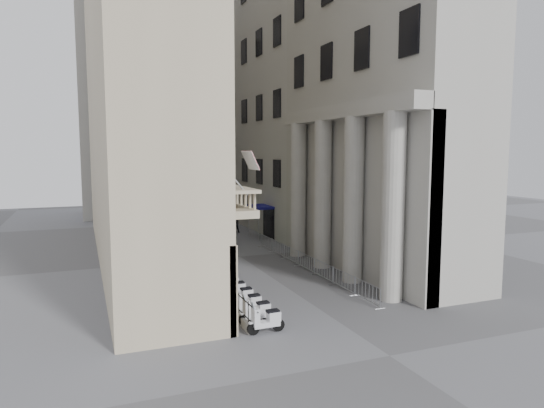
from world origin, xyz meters
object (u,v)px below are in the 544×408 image
Objects in this scene: street_lamp at (185,200)px; pedestrian_a at (208,235)px; scooter_0 at (266,333)px; pedestrian_b at (235,223)px; security_tent at (185,208)px; info_kiosk at (172,236)px.

street_lamp is 6.55m from pedestrian_a.
pedestrian_b reaches higher than scooter_0.
security_tent reaches higher than pedestrian_a.
scooter_0 is 20.81m from pedestrian_a.
street_lamp is at bearing 67.08° from pedestrian_a.
pedestrian_b is (6.76, 9.76, -3.46)m from street_lamp.
info_kiosk reaches higher than scooter_0.
pedestrian_b reaches higher than pedestrian_a.
street_lamp is at bearing 59.43° from pedestrian_b.
pedestrian_a is (2.49, 20.64, 0.86)m from scooter_0.
security_tent is 10.43m from street_lamp.
pedestrian_a is (2.79, 4.74, -3.56)m from street_lamp.
street_lamp is 12.36m from pedestrian_b.
security_tent reaches higher than info_kiosk.
info_kiosk is at bearing 40.67° from pedestrian_b.
info_kiosk is at bearing 77.87° from street_lamp.
security_tent is at bearing 0.20° from pedestrian_b.
scooter_0 is 26.17m from security_tent.
street_lamp reaches higher than pedestrian_a.
security_tent is at bearing -73.22° from pedestrian_a.
info_kiosk reaches higher than pedestrian_a.
info_kiosk is 1.03× the size of pedestrian_b.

